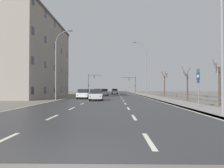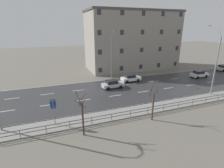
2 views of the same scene
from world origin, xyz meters
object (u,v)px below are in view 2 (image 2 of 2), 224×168
(street_lamp_midground, at_px, (215,63))
(car_distant, at_px, (224,68))
(highway_sign, at_px, (53,108))
(brick_building, at_px, (132,40))
(car_near_right, at_px, (113,84))
(street_lamp_left_bank, at_px, (112,56))
(car_mid_centre, at_px, (199,74))
(car_far_left, at_px, (131,78))

(street_lamp_midground, distance_m, car_distant, 21.66)
(street_lamp_midground, bearing_deg, highway_sign, -87.82)
(street_lamp_midground, height_order, brick_building, brick_building)
(highway_sign, bearing_deg, street_lamp_midground, 92.18)
(car_near_right, bearing_deg, street_lamp_midground, 56.51)
(street_lamp_left_bank, height_order, car_near_right, street_lamp_left_bank)
(street_lamp_left_bank, xyz_separation_m, car_mid_centre, (6.05, 19.08, -4.27))
(car_near_right, height_order, car_far_left, same)
(car_mid_centre, relative_size, car_near_right, 0.98)
(street_lamp_left_bank, height_order, car_mid_centre, street_lamp_left_bank)
(car_far_left, height_order, brick_building, brick_building)
(street_lamp_left_bank, xyz_separation_m, car_distant, (3.41, 30.24, -4.27))
(street_lamp_midground, bearing_deg, car_near_right, -121.30)
(street_lamp_midground, relative_size, car_mid_centre, 2.77)
(highway_sign, xyz_separation_m, brick_building, (-24.18, 21.95, 5.40))
(street_lamp_left_bank, distance_m, brick_building, 12.50)
(street_lamp_left_bank, relative_size, car_near_right, 2.49)
(street_lamp_midground, distance_m, car_far_left, 15.53)
(car_far_left, height_order, car_distant, same)
(street_lamp_midground, distance_m, car_near_right, 17.63)
(brick_building, bearing_deg, car_near_right, -37.42)
(brick_building, bearing_deg, car_mid_centre, 35.10)
(car_far_left, bearing_deg, car_near_right, -64.08)
(highway_sign, xyz_separation_m, car_far_left, (-12.30, 15.94, -1.37))
(highway_sign, bearing_deg, car_distant, 106.02)
(brick_building, bearing_deg, street_lamp_left_bank, -47.01)
(car_far_left, bearing_deg, street_lamp_midground, 39.28)
(highway_sign, relative_size, car_mid_centre, 0.83)
(highway_sign, distance_m, car_mid_centre, 33.55)
(street_lamp_midground, bearing_deg, brick_building, -171.41)
(car_mid_centre, xyz_separation_m, car_near_right, (-0.01, -21.13, 0.00))
(car_mid_centre, distance_m, car_near_right, 21.13)
(car_mid_centre, height_order, car_near_right, same)
(street_lamp_midground, distance_m, street_lamp_left_bank, 19.40)
(street_lamp_left_bank, bearing_deg, car_far_left, 39.91)
(street_lamp_midground, height_order, highway_sign, street_lamp_midground)
(car_mid_centre, height_order, car_far_left, same)
(car_near_right, xyz_separation_m, brick_building, (-14.38, 11.01, 6.77))
(car_far_left, distance_m, car_distant, 27.29)
(car_far_left, xyz_separation_m, brick_building, (-11.87, 6.01, 6.77))
(street_lamp_left_bank, xyz_separation_m, car_far_left, (3.53, 2.95, -4.27))
(street_lamp_midground, height_order, car_near_right, street_lamp_midground)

